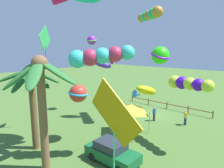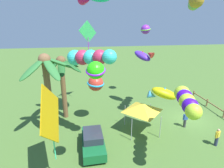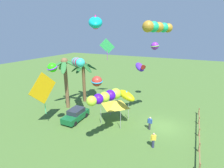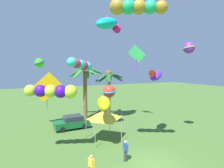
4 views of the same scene
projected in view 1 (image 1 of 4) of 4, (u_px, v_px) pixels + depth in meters
ground_plane at (149, 115)px, 23.46m from camera, size 120.00×120.00×0.00m
palm_tree_0 at (41, 85)px, 11.89m from camera, size 4.74×4.56×7.46m
palm_tree_1 at (32, 86)px, 14.70m from camera, size 4.44×4.23×6.68m
rail_fence at (167, 104)px, 25.86m from camera, size 11.47×0.12×0.95m
parked_car_0 at (112, 152)px, 13.52m from camera, size 3.94×1.82×1.51m
spectator_0 at (154, 114)px, 21.37m from camera, size 0.26×0.55×1.59m
spectator_1 at (185, 118)px, 20.16m from camera, size 0.38×0.50×1.59m
festival_tent at (130, 108)px, 17.88m from camera, size 2.86×2.86×2.85m
kite_ball_1 at (92, 40)px, 23.99m from camera, size 1.74×1.74×1.14m
kite_ball_2 at (78, 93)px, 16.28m from camera, size 2.31×2.31×1.52m
kite_tube_3 at (188, 84)px, 15.22m from camera, size 3.85×1.92×1.12m
kite_ball_4 at (160, 55)px, 10.29m from camera, size 1.18×1.19×0.93m
kite_tube_5 at (150, 15)px, 20.03m from camera, size 3.82×2.54×1.13m
kite_fish_6 at (103, 63)px, 21.56m from camera, size 2.56×2.22×1.47m
kite_diamond_7 at (45, 39)px, 17.87m from camera, size 1.50×1.97×3.36m
kite_tube_8 at (99, 56)px, 13.09m from camera, size 3.49×3.54×1.55m
kite_fish_9 at (145, 91)px, 18.39m from camera, size 1.85×2.83×1.45m
kite_diamond_10 at (114, 115)px, 9.42m from camera, size 3.63×0.75×5.03m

